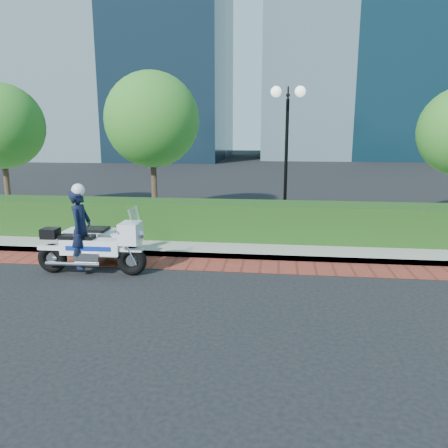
# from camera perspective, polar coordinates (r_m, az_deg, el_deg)

# --- Properties ---
(ground) EXTENTS (120.00, 120.00, 0.00)m
(ground) POSITION_cam_1_polar(r_m,az_deg,el_deg) (8.81, 1.66, -8.45)
(ground) COLOR black
(ground) RESTS_ON ground
(brick_strip) EXTENTS (60.00, 1.00, 0.01)m
(brick_strip) POSITION_cam_1_polar(r_m,az_deg,el_deg) (10.22, 2.45, -5.47)
(brick_strip) COLOR maroon
(brick_strip) RESTS_ON ground
(sidewalk) EXTENTS (60.00, 8.00, 0.15)m
(sidewalk) POSITION_cam_1_polar(r_m,az_deg,el_deg) (14.55, 3.87, 0.15)
(sidewalk) COLOR gray
(sidewalk) RESTS_ON ground
(hedge_main) EXTENTS (18.00, 1.20, 1.00)m
(hedge_main) POSITION_cam_1_polar(r_m,az_deg,el_deg) (12.08, 3.27, 0.46)
(hedge_main) COLOR black
(hedge_main) RESTS_ON sidewalk
(lamppost) EXTENTS (1.02, 0.70, 4.21)m
(lamppost) POSITION_cam_1_polar(r_m,az_deg,el_deg) (13.41, 8.21, 11.46)
(lamppost) COLOR black
(lamppost) RESTS_ON sidewalk
(tree_a) EXTENTS (3.00, 3.00, 4.58)m
(tree_a) POSITION_cam_1_polar(r_m,az_deg,el_deg) (17.65, -27.13, 11.28)
(tree_a) COLOR #332319
(tree_a) RESTS_ON sidewalk
(tree_b) EXTENTS (3.20, 3.20, 4.89)m
(tree_b) POSITION_cam_1_polar(r_m,az_deg,el_deg) (15.31, -9.39, 13.28)
(tree_b) COLOR #332319
(tree_b) RESTS_ON sidewalk
(police_motorcycle) EXTENTS (2.46, 1.73, 2.00)m
(police_motorcycle) POSITION_cam_1_polar(r_m,az_deg,el_deg) (10.26, -16.79, -1.98)
(police_motorcycle) COLOR black
(police_motorcycle) RESTS_ON ground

